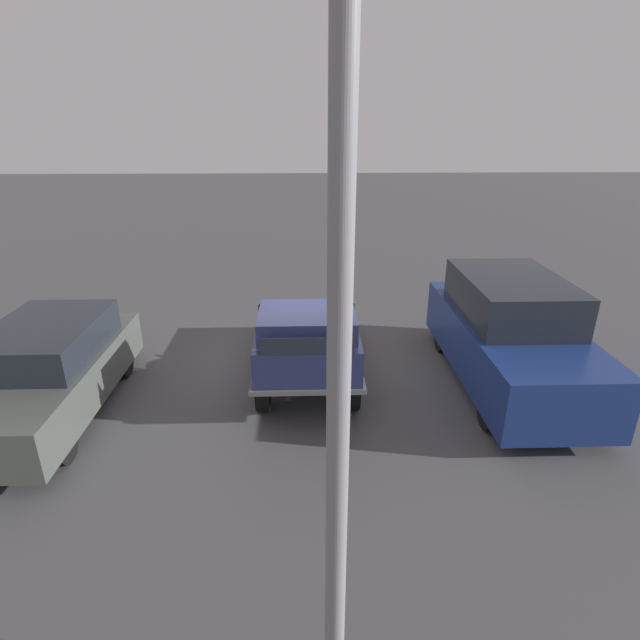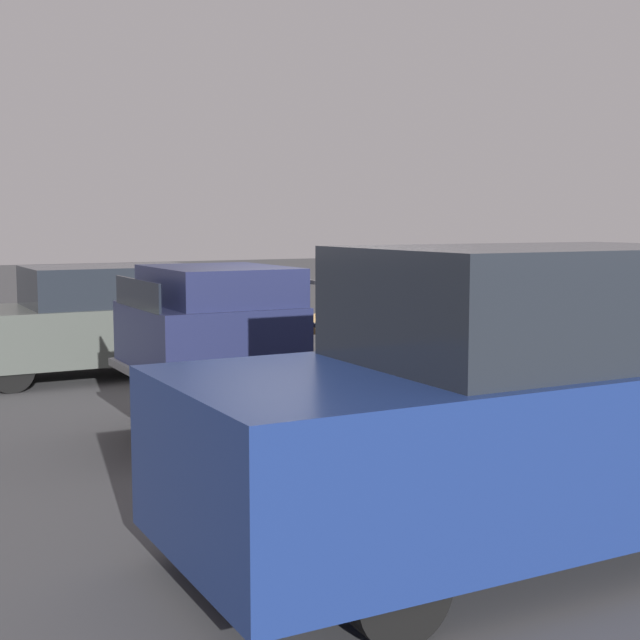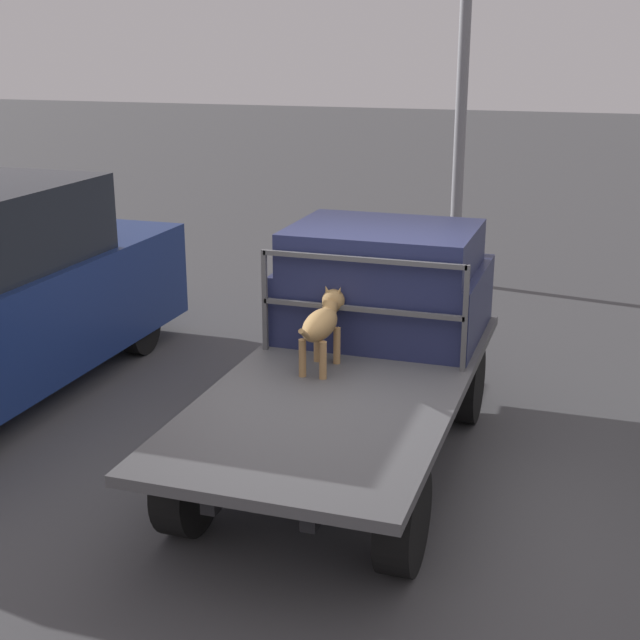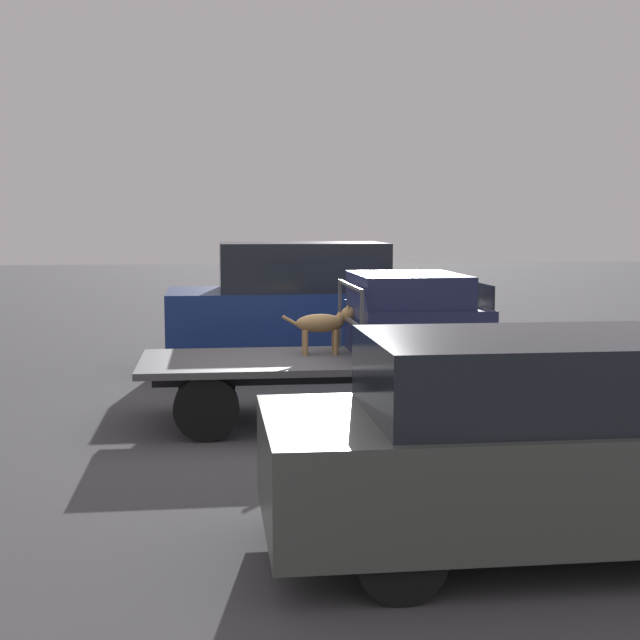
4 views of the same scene
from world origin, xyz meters
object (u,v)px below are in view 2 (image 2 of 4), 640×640
object	(u,v)px
parked_sedan	(101,321)
parked_pickup_far	(522,402)
flatbed_truck	(319,375)
dog	(314,324)

from	to	relation	value
parked_sedan	parked_pickup_far	bearing A→B (deg)	87.74
flatbed_truck	parked_sedan	xyz separation A→B (m)	(1.27, -4.43, 0.23)
flatbed_truck	parked_sedan	world-z (taller)	parked_sedan
flatbed_truck	parked_pickup_far	bearing A→B (deg)	83.53
parked_pickup_far	parked_sedan	bearing A→B (deg)	-93.08
dog	parked_sedan	distance (m)	4.82
dog	flatbed_truck	bearing A→B (deg)	-128.70
flatbed_truck	parked_sedan	bearing A→B (deg)	-74.04
flatbed_truck	parked_sedan	distance (m)	4.61
flatbed_truck	dog	distance (m)	0.68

